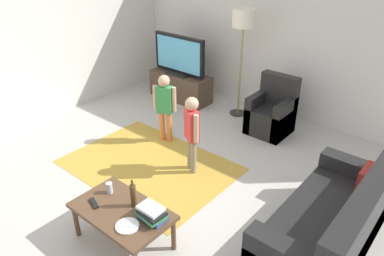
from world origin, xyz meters
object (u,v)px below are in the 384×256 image
Objects in this scene: tv_stand at (181,87)px; coffee_table at (122,214)px; tv at (179,55)px; book_stack at (152,214)px; child_center at (192,128)px; plate at (127,226)px; tv_remote at (94,203)px; armchair at (272,114)px; floor_lamp at (243,24)px; soda_can at (109,188)px; child_near_tv at (165,102)px; couch at (334,227)px; bottle at (133,195)px.

tv_stand is 3.68m from coffee_table.
tv is 3.79m from book_stack.
child_center reaches higher than plate.
tv is 6.47× the size of tv_remote.
floor_lamp reaches higher than armchair.
tv_stand is 3.45m from soda_can.
armchair is at bearing 49.99° from child_near_tv.
tv is 4.10m from couch.
bottle is 1.82× the size of tv_remote.
tv is at bearing 122.64° from coffee_table.
floor_lamp is at bearing 8.25° from tv.
floor_lamp is 3.59m from tv_remote.
coffee_table is 5.88× the size of tv_remote.
child_near_tv is 6.15× the size of tv_remote.
plate is (0.22, -0.12, 0.06)m from coffee_table.
child_center is 1.05× the size of coffee_table.
child_center is at bearing -99.18° from armchair.
tv is (-0.00, -0.02, 0.60)m from tv_stand.
tv is 1.58m from child_near_tv.
tv is 3.69m from coffee_table.
couch is at bearing -39.52° from floor_lamp.
coffee_table is (1.11, -1.78, -0.26)m from child_near_tv.
book_stack reaches higher than soda_can.
armchair is 0.90× the size of coffee_table.
child_near_tv is 2.22m from book_stack.
armchair reaches higher than soda_can.
floor_lamp is at bearing 7.26° from tv_stand.
child_center is 4.79× the size of plate.
plate is (0.52, -0.22, -0.05)m from soda_can.
floor_lamp is at bearing 116.55° from tv_remote.
child_near_tv reaches higher than couch.
tv_remote is at bearing -81.52° from floor_lamp.
plate is at bearing -115.11° from book_stack.
tv is at bearing 123.70° from child_near_tv.
soda_can is (-0.02, 0.22, 0.05)m from tv_remote.
tv_stand is 3.91m from plate.
soda_can is 0.55× the size of plate.
armchair is 0.85× the size of child_center.
armchair is (1.94, -0.04, 0.05)m from tv_stand.
couch is 1.98m from bottle.
couch is 1.71× the size of child_center.
floor_lamp is 10.47× the size of tv_remote.
book_stack is 0.93× the size of bottle.
tv_stand is at bearing -172.74° from floor_lamp.
bottle reaches higher than plate.
bottle is (2.03, -2.99, 0.31)m from tv_stand.
bottle is 2.58× the size of soda_can.
child_center is at bearing 115.03° from book_stack.
couch is 10.59× the size of tv_remote.
couch is 15.00× the size of soda_can.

